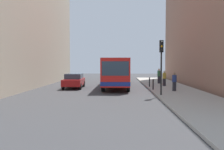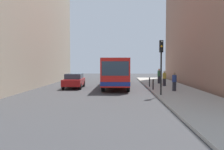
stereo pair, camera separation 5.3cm
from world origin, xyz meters
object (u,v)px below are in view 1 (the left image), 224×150
(traffic_light, at_px, (161,57))
(pedestrian_near_signal, at_px, (174,82))
(bus, at_px, (116,71))
(bollard_mid, at_px, (149,82))
(pedestrian_far_sidewalk, at_px, (159,76))
(car_beside_bus, at_px, (74,80))
(bollard_near, at_px, (153,84))
(pedestrian_mid_sidewalk, at_px, (164,78))

(traffic_light, relative_size, pedestrian_near_signal, 2.58)
(bus, xyz_separation_m, pedestrian_near_signal, (5.05, -4.69, -0.79))
(bollard_mid, relative_size, pedestrian_far_sidewalk, 0.54)
(bollard_mid, height_order, pedestrian_far_sidewalk, pedestrian_far_sidewalk)
(bus, height_order, car_beside_bus, bus)
(bollard_near, height_order, bollard_mid, same)
(bollard_mid, distance_m, pedestrian_mid_sidewalk, 1.90)
(bollard_mid, relative_size, pedestrian_near_signal, 0.60)
(bus, xyz_separation_m, pedestrian_mid_sidewalk, (5.04, 0.08, -0.79))
(car_beside_bus, xyz_separation_m, bollard_mid, (7.70, 0.19, -0.16))
(bollard_mid, bearing_deg, bus, 166.64)
(bollard_near, height_order, pedestrian_far_sidewalk, pedestrian_far_sidewalk)
(bollard_near, xyz_separation_m, pedestrian_mid_sidewalk, (1.66, 3.68, 0.31))
(car_beside_bus, height_order, pedestrian_near_signal, pedestrian_near_signal)
(bus, distance_m, pedestrian_far_sidewalk, 6.04)
(bus, distance_m, traffic_light, 8.24)
(bollard_near, relative_size, pedestrian_mid_sidewalk, 0.60)
(bus, bearing_deg, pedestrian_mid_sidewalk, -179.01)
(car_beside_bus, height_order, bollard_mid, car_beside_bus)
(bollard_near, distance_m, pedestrian_far_sidewalk, 7.14)
(pedestrian_mid_sidewalk, height_order, pedestrian_far_sidewalk, pedestrian_far_sidewalk)
(bollard_near, relative_size, bollard_mid, 1.00)
(traffic_light, height_order, pedestrian_mid_sidewalk, traffic_light)
(bollard_mid, distance_m, pedestrian_far_sidewalk, 4.46)
(bollard_near, xyz_separation_m, pedestrian_far_sidewalk, (1.61, 6.94, 0.40))
(traffic_light, relative_size, pedestrian_mid_sidewalk, 2.58)
(pedestrian_near_signal, relative_size, pedestrian_far_sidewalk, 0.90)
(pedestrian_near_signal, relative_size, pedestrian_mid_sidewalk, 1.00)
(bollard_near, height_order, pedestrian_mid_sidewalk, pedestrian_mid_sidewalk)
(pedestrian_near_signal, bearing_deg, bollard_mid, -8.98)
(pedestrian_near_signal, distance_m, pedestrian_far_sidewalk, 8.03)
(car_beside_bus, distance_m, bollard_near, 8.13)
(bus, height_order, pedestrian_mid_sidewalk, bus)
(traffic_light, bearing_deg, bollard_mid, 90.87)
(bollard_near, bearing_deg, pedestrian_far_sidewalk, 76.97)
(bus, relative_size, pedestrian_far_sidewalk, 6.28)
(car_beside_bus, relative_size, pedestrian_mid_sidewalk, 2.80)
(car_beside_bus, xyz_separation_m, pedestrian_mid_sidewalk, (9.36, 1.06, 0.16))
(pedestrian_near_signal, xyz_separation_m, pedestrian_far_sidewalk, (-0.06, 8.03, 0.09))
(car_beside_bus, bearing_deg, pedestrian_near_signal, 156.57)
(car_beside_bus, height_order, bollard_near, car_beside_bus)
(car_beside_bus, distance_m, pedestrian_near_signal, 10.08)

